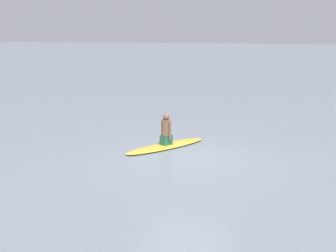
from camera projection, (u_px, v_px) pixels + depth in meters
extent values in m
plane|color=gray|center=(187.00, 158.00, 11.48)|extent=(400.00, 400.00, 0.00)
ellipsoid|color=gold|center=(166.00, 146.00, 12.57)|extent=(2.92, 1.73, 0.08)
cube|color=#26664C|center=(166.00, 140.00, 12.54)|extent=(0.37, 0.34, 0.28)
cylinder|color=brown|center=(166.00, 128.00, 12.47)|extent=(0.34, 0.34, 0.47)
sphere|color=brown|center=(166.00, 117.00, 12.40)|extent=(0.19, 0.19, 0.19)
cylinder|color=brown|center=(163.00, 129.00, 12.60)|extent=(0.10, 0.10, 0.52)
cylinder|color=brown|center=(170.00, 131.00, 12.36)|extent=(0.10, 0.10, 0.52)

